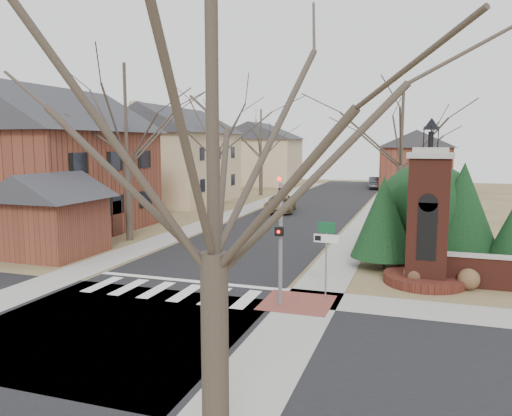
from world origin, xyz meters
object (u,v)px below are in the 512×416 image
at_px(pickup_truck, 280,204).
at_px(distant_car, 375,183).
at_px(traffic_signal_pole, 280,231).
at_px(sign_post, 326,244).
at_px(brick_gate_monument, 427,229).

height_order(pickup_truck, distant_car, distant_car).
distance_m(pickup_truck, distant_car, 24.10).
height_order(traffic_signal_pole, pickup_truck, traffic_signal_pole).
xyz_separation_m(traffic_signal_pole, pickup_truck, (-6.31, 22.49, -1.91)).
relative_size(traffic_signal_pole, sign_post, 1.64).
relative_size(brick_gate_monument, pickup_truck, 1.33).
bearing_deg(traffic_signal_pole, pickup_truck, 105.67).
xyz_separation_m(brick_gate_monument, distant_car, (-5.60, 41.56, -1.43)).
height_order(sign_post, brick_gate_monument, brick_gate_monument).
bearing_deg(pickup_truck, distant_car, 67.25).
relative_size(traffic_signal_pole, pickup_truck, 0.93).
xyz_separation_m(traffic_signal_pole, sign_post, (1.29, 1.41, -0.64)).
distance_m(traffic_signal_pole, pickup_truck, 23.44).
bearing_deg(pickup_truck, traffic_signal_pole, -84.10).
xyz_separation_m(traffic_signal_pole, brick_gate_monument, (4.70, 4.42, -0.42)).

